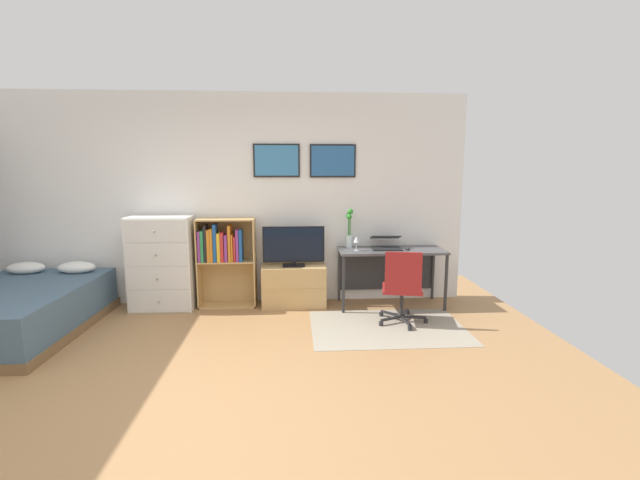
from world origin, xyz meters
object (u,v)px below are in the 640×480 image
Objects in this scene: office_chair at (402,286)px; wine_glass at (356,240)px; television at (294,247)px; desk at (390,259)px; dresser at (162,263)px; bookshelf at (223,253)px; laptop at (386,243)px; computer_mouse at (407,249)px; bamboo_vase at (349,230)px; tv_stand at (294,286)px; bed at (16,311)px.

wine_glass is at bearing 136.02° from office_chair.
desk is (1.24, 0.02, -0.17)m from television.
dresser reaches higher than bookshelf.
computer_mouse is at bearing -24.47° from laptop.
desk is (2.13, -0.05, -0.09)m from bookshelf.
bamboo_vase is 2.80× the size of wine_glass.
desk is 0.55m from wine_glass.
laptop is at bearing 179.21° from desk.
television is 0.75m from bamboo_vase.
wine_glass is (0.78, -0.15, 0.61)m from tv_stand.
computer_mouse reaches higher than desk.
bookshelf reaches higher than laptop.
computer_mouse reaches higher than bed.
office_chair is 1.12m from bamboo_vase.
office_chair is (2.11, -0.83, -0.23)m from bookshelf.
desk is (1.24, -0.01, 0.34)m from tv_stand.
wine_glass is at bearing 10.60° from bed.
bamboo_vase is (-0.49, 0.87, 0.52)m from office_chair.
bed is at bearing -165.06° from tv_stand.
dresser is 2.84m from laptop.
dresser is at bearing 176.76° from wine_glass.
bamboo_vase is at bearing 5.96° from tv_stand.
bed is 1.50× the size of desk.
computer_mouse is 0.58× the size of wine_glass.
television is 1.47m from office_chair.
television reaches higher than office_chair.
bed is 4.63× the size of laptop.
wine_glass is (1.67, -0.20, 0.18)m from bookshelf.
television is 1.19m from laptop.
bookshelf is 2.62× the size of laptop.
tv_stand is 1.52m from computer_mouse.
bed is 2.57× the size of television.
dresser is 1.65m from television.
bed is 3.07m from tv_stand.
laptop is (-0.05, 0.00, 0.20)m from desk.
bamboo_vase is (-0.52, 0.08, 0.37)m from desk.
dresser is 2.88m from desk.
dresser reaches higher than television.
office_chair is at bearing -60.39° from bamboo_vase.
desk is 0.80m from office_chair.
computer_mouse is 0.21× the size of bamboo_vase.
television is at bearing -172.29° from bamboo_vase.
tv_stand is at bearing 179.70° from desk.
television is (0.00, -0.02, 0.52)m from tv_stand.
bookshelf is at bearing 175.57° from computer_mouse.
laptop is at bearing 0.19° from dresser.
dresser is 0.88× the size of desk.
office_chair is at bearing 0.91° from bed.
office_chair reaches higher than tv_stand.
bed is 3.85m from wine_glass.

